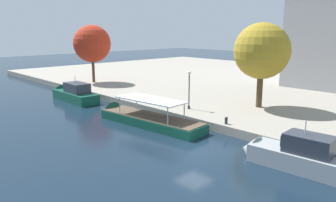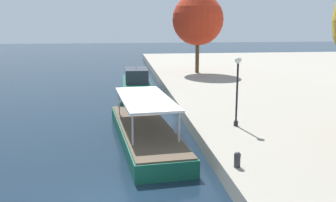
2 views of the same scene
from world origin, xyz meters
TOP-DOWN VIEW (x-y plane):
  - motor_yacht_0 at (-24.54, 2.45)m, footprint 9.31×2.75m
  - tour_boat_1 at (-9.01, 2.17)m, footprint 13.55×4.23m
  - mooring_bollard_0 at (-1.31, 5.88)m, footprint 0.31×0.31m
  - lamp_post at (-7.93, 7.83)m, footprint 0.41×0.41m
  - tree_2 at (-32.07, 10.26)m, footprint 6.15×6.15m

SIDE VIEW (x-z plane):
  - tour_boat_1 at x=-9.01m, z-range -1.62..2.28m
  - motor_yacht_0 at x=-24.54m, z-range -1.31..2.90m
  - mooring_bollard_0 at x=-1.31m, z-range 0.85..1.56m
  - lamp_post at x=-7.93m, z-range 1.38..5.63m
  - tree_2 at x=-32.07m, z-range 2.44..11.92m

